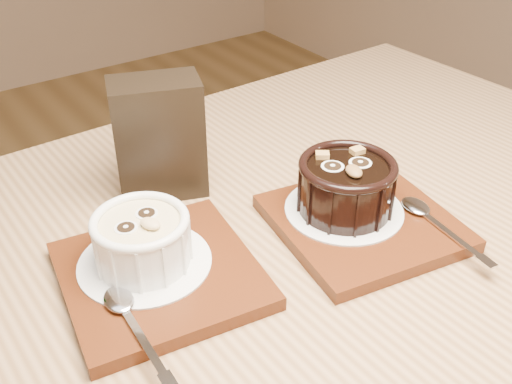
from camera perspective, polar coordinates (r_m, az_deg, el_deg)
table at (r=0.65m, az=0.67°, el=-14.39°), size 1.22×0.83×0.75m
tray_left at (r=0.59m, az=-9.12°, el=-7.82°), size 0.20×0.20×0.01m
doily_left at (r=0.60m, az=-10.53°, el=-6.59°), size 0.13×0.13×0.00m
ramekin_white at (r=0.58m, az=-10.83°, el=-4.33°), size 0.09×0.09×0.06m
spoon_left at (r=0.53m, az=-11.58°, el=-12.22°), size 0.03×0.14×0.01m
tray_right at (r=0.66m, az=10.12°, el=-2.90°), size 0.21×0.21×0.01m
doily_right at (r=0.66m, az=8.37°, el=-1.65°), size 0.13×0.13×0.00m
ramekin_dark at (r=0.65m, az=8.60°, el=0.78°), size 0.11×0.11×0.06m
spoon_right at (r=0.66m, az=16.89°, el=-2.81°), size 0.04×0.14×0.01m
condiment_stand at (r=0.69m, az=-9.24°, el=5.10°), size 0.11×0.09×0.14m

